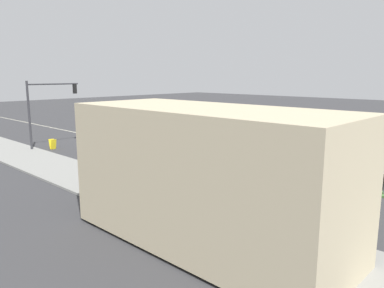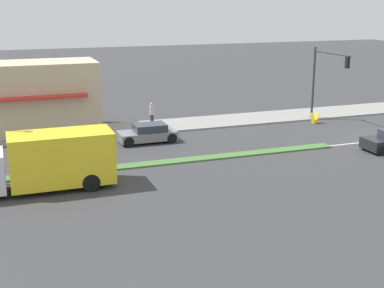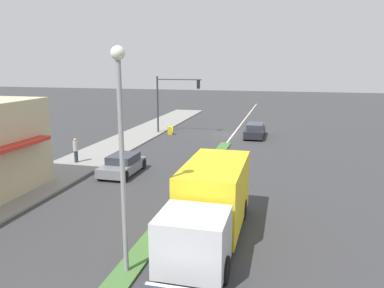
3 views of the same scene
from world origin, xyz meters
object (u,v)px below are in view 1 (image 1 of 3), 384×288
object	(u,v)px
traffic_signal_main	(45,103)
sedan_dark	(126,130)
pedestrian	(100,168)
delivery_truck	(339,153)
suv_grey	(172,167)
warning_aframe_sign	(53,144)

from	to	relation	value
traffic_signal_main	sedan_dark	world-z (taller)	traffic_signal_main
pedestrian	delivery_truck	world-z (taller)	delivery_truck
pedestrian	delivery_truck	xyz separation A→B (m)	(-11.40, 8.81, 0.44)
pedestrian	suv_grey	world-z (taller)	pedestrian
pedestrian	warning_aframe_sign	distance (m)	12.55
warning_aframe_sign	suv_grey	xyz separation A→B (m)	(-1.06, 13.60, 0.18)
traffic_signal_main	suv_grey	distance (m)	14.71
traffic_signal_main	warning_aframe_sign	xyz separation A→B (m)	(-0.07, 0.69, -3.47)
traffic_signal_main	sedan_dark	xyz separation A→B (m)	(-8.32, -0.23, -3.28)
warning_aframe_sign	sedan_dark	size ratio (longest dim) A/B	0.18
traffic_signal_main	warning_aframe_sign	world-z (taller)	traffic_signal_main
warning_aframe_sign	sedan_dark	distance (m)	8.31
delivery_truck	suv_grey	xyz separation A→B (m)	(7.20, -7.35, -0.86)
sedan_dark	warning_aframe_sign	bearing A→B (deg)	6.35
traffic_signal_main	sedan_dark	bearing A→B (deg)	-178.41
pedestrian	traffic_signal_main	bearing A→B (deg)	-103.46
sedan_dark	suv_grey	distance (m)	16.21
traffic_signal_main	suv_grey	bearing A→B (deg)	94.50
pedestrian	suv_grey	distance (m)	4.46
suv_grey	pedestrian	bearing A→B (deg)	-19.22
suv_grey	warning_aframe_sign	bearing A→B (deg)	-85.56
warning_aframe_sign	sedan_dark	bearing A→B (deg)	-173.65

